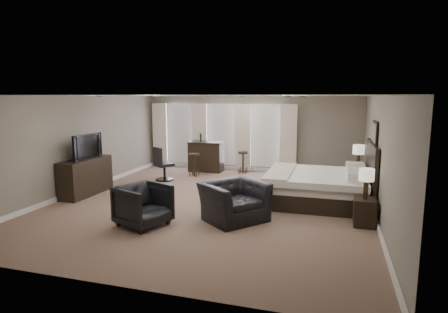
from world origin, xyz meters
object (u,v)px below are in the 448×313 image
(armchair_far, at_px, (143,203))
(bar_stool_left, at_px, (194,165))
(desk_chair, at_px, (164,164))
(nightstand_far, at_px, (357,180))
(dresser, at_px, (86,177))
(bed, at_px, (322,172))
(lamp_far, at_px, (358,157))
(armchair_near, at_px, (234,195))
(nightstand_near, at_px, (364,212))
(bar_counter, at_px, (206,156))
(tv, at_px, (85,156))
(bar_stool_right, at_px, (243,163))
(lamp_near, at_px, (366,184))

(armchair_far, distance_m, bar_stool_left, 4.77)
(bar_stool_left, xyz_separation_m, desk_chair, (-0.67, -0.83, 0.15))
(nightstand_far, xyz_separation_m, armchair_far, (-4.27, -4.18, 0.14))
(armchair_far, relative_size, bar_stool_left, 1.23)
(dresser, distance_m, bar_stool_left, 3.54)
(bed, bearing_deg, lamp_far, 58.46)
(bar_stool_left, bearing_deg, armchair_near, -58.34)
(nightstand_far, distance_m, armchair_far, 5.97)
(nightstand_far, relative_size, desk_chair, 0.61)
(lamp_far, distance_m, desk_chair, 5.69)
(nightstand_near, relative_size, bar_counter, 0.46)
(bed, xyz_separation_m, tv, (-6.03, -0.97, 0.28))
(bed, relative_size, bar_stool_right, 3.20)
(nightstand_far, bearing_deg, bar_stool_left, 173.81)
(bar_counter, distance_m, bar_stool_right, 1.34)
(tv, relative_size, desk_chair, 1.08)
(tv, height_order, armchair_near, tv)
(lamp_near, height_order, bar_stool_right, lamp_near)
(bed, distance_m, lamp_near, 1.70)
(bed, bearing_deg, tv, -170.83)
(tv, distance_m, bar_counter, 4.41)
(bed, distance_m, bar_stool_left, 4.58)
(nightstand_near, relative_size, nightstand_far, 0.86)
(tv, bearing_deg, bar_stool_left, -33.03)
(lamp_far, distance_m, bar_stool_left, 5.06)
(nightstand_near, height_order, bar_stool_left, bar_stool_left)
(lamp_near, bearing_deg, tv, 176.06)
(nightstand_far, distance_m, lamp_near, 2.95)
(lamp_near, height_order, armchair_far, lamp_near)
(desk_chair, bearing_deg, nightstand_near, -169.62)
(nightstand_near, height_order, tv, tv)
(armchair_near, xyz_separation_m, bar_counter, (-2.29, 4.78, -0.02))
(lamp_near, bearing_deg, lamp_far, 90.00)
(nightstand_near, bearing_deg, lamp_far, 90.00)
(bar_counter, relative_size, desk_chair, 1.14)
(desk_chair, bearing_deg, bar_stool_left, -93.85)
(bed, height_order, bar_stool_left, bed)
(lamp_near, xyz_separation_m, tv, (-6.92, 0.48, 0.18))
(bar_counter, bearing_deg, dresser, -117.49)
(bed, xyz_separation_m, armchair_far, (-3.38, -2.73, -0.30))
(armchair_far, relative_size, bar_stool_right, 1.24)
(bed, distance_m, nightstand_near, 1.77)
(bed, bearing_deg, bar_stool_right, 132.90)
(armchair_near, distance_m, desk_chair, 4.31)
(bar_counter, distance_m, desk_chair, 1.90)
(nightstand_far, xyz_separation_m, bar_counter, (-4.90, 1.46, 0.20))
(lamp_far, xyz_separation_m, bar_stool_right, (-3.57, 1.44, -0.59))
(armchair_near, bearing_deg, lamp_near, -41.00)
(bed, distance_m, lamp_far, 1.71)
(bed, bearing_deg, bar_counter, 144.04)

